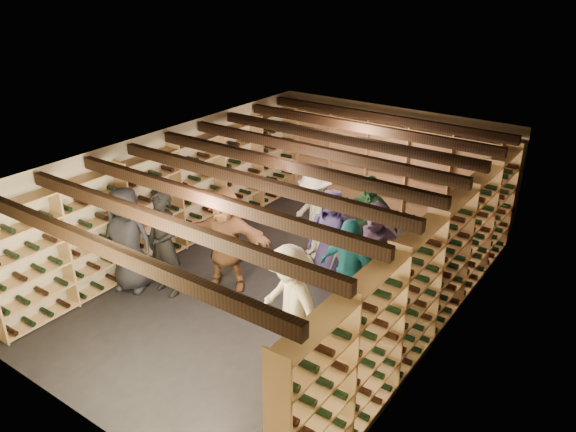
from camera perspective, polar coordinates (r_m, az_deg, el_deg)
The scene contains 21 objects.
ground at distance 9.96m, azimuth -0.17°, elevation -7.13°, with size 8.00×8.00×0.00m, color black.
walls at distance 9.38m, azimuth -0.18°, elevation -0.89°, with size 5.52×8.02×2.40m.
ceiling at distance 8.93m, azimuth -0.19°, elevation 6.07°, with size 5.50×8.00×0.01m, color beige.
ceiling_joists at distance 8.98m, azimuth -0.19°, elevation 5.22°, with size 5.40×7.12×0.18m.
wine_rack_left at distance 11.00m, azimuth -11.16°, elevation 1.88°, with size 0.32×7.50×2.15m.
wine_rack_right at distance 8.39m, azimuth 14.35°, elevation -6.01°, with size 0.32×7.50×2.15m.
wine_rack_back at distance 12.51m, azimuth 10.08°, elevation 4.81°, with size 4.70×0.30×2.15m.
crate_stack_left at distance 11.04m, azimuth 3.94°, elevation -1.79°, with size 0.57×0.45×0.68m.
crate_stack_right at distance 11.27m, azimuth 5.02°, elevation -1.72°, with size 0.55×0.41×0.51m.
crate_loose at distance 11.73m, azimuth 13.40°, elevation -2.18°, with size 0.50×0.33×0.17m, color tan.
person_0 at distance 9.87m, azimuth -15.98°, elevation -2.30°, with size 0.91×0.59×1.87m, color black.
person_1 at distance 9.56m, azimuth -12.49°, elevation -2.71°, with size 0.69×0.45×1.90m, color black.
person_3 at distance 7.88m, azimuth 0.16°, elevation -8.92°, with size 1.15×0.66×1.78m, color beige.
person_4 at distance 8.67m, azimuth 6.15°, elevation -5.68°, with size 1.04×0.43×1.78m, color #1C7585.
person_5 at distance 9.58m, azimuth -6.45°, elevation -2.31°, with size 1.72×0.55×1.85m, color brown.
person_6 at distance 9.97m, azimuth 4.37°, elevation -1.76°, with size 0.80×0.52×1.64m, color #28234D.
person_8 at distance 8.91m, azimuth 12.76°, elevation -5.52°, with size 0.83×0.65×1.72m, color #40191E.
person_9 at distance 10.60m, azimuth 2.66°, elevation 0.19°, with size 1.11×0.64×1.72m, color #ABAA9B.
person_10 at distance 10.12m, azimuth 8.02°, elevation -0.84°, with size 1.09×0.46×1.87m, color #204825.
person_11 at distance 9.71m, azimuth 8.79°, elevation -2.98°, with size 1.47×0.47×1.58m, color slate.
person_12 at distance 9.23m, azimuth 6.36°, elevation -4.77°, with size 0.72×0.47×1.48m, color #333237.
Camera 1 is at (4.91, -6.89, 5.26)m, focal length 35.00 mm.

